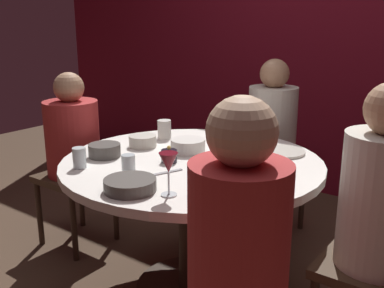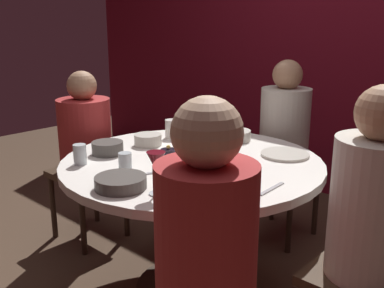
% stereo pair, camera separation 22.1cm
% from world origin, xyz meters
% --- Properties ---
extents(back_wall, '(6.00, 0.10, 2.60)m').
position_xyz_m(back_wall, '(0.00, 1.84, 1.30)').
color(back_wall, maroon).
rests_on(back_wall, ground).
extents(dining_table, '(1.30, 1.30, 0.74)m').
position_xyz_m(dining_table, '(0.00, 0.00, 0.58)').
color(dining_table, white).
rests_on(dining_table, ground).
extents(seated_diner_left, '(0.40, 0.40, 1.11)m').
position_xyz_m(seated_diner_left, '(-0.92, 0.00, 0.69)').
color(seated_diner_left, '#3F2D1E').
rests_on(seated_diner_left, ground).
extents(seated_diner_back, '(0.40, 0.40, 1.18)m').
position_xyz_m(seated_diner_back, '(0.00, 0.87, 0.72)').
color(seated_diner_back, '#3F2D1E').
rests_on(seated_diner_back, ground).
extents(seated_diner_right, '(0.40, 0.40, 1.20)m').
position_xyz_m(seated_diner_right, '(0.90, 0.00, 0.74)').
color(seated_diner_right, '#3F2D1E').
rests_on(seated_diner_right, ground).
extents(seated_diner_front_right, '(0.57, 0.57, 1.21)m').
position_xyz_m(seated_diner_front_right, '(0.66, -0.66, 0.75)').
color(seated_diner_front_right, '#3F2D1E').
rests_on(seated_diner_front_right, ground).
extents(candle_holder, '(0.08, 0.08, 0.08)m').
position_xyz_m(candle_holder, '(-0.06, -0.10, 0.77)').
color(candle_holder, black).
rests_on(candle_holder, dining_table).
extents(wine_glass, '(0.08, 0.08, 0.18)m').
position_xyz_m(wine_glass, '(0.21, -0.44, 0.87)').
color(wine_glass, silver).
rests_on(wine_glass, dining_table).
extents(dinner_plate, '(0.25, 0.25, 0.01)m').
position_xyz_m(dinner_plate, '(0.31, 0.37, 0.74)').
color(dinner_plate, beige).
rests_on(dinner_plate, dining_table).
extents(cell_phone, '(0.15, 0.14, 0.01)m').
position_xyz_m(cell_phone, '(-0.25, 0.25, 0.74)').
color(cell_phone, black).
rests_on(cell_phone, dining_table).
extents(bowl_serving_large, '(0.22, 0.22, 0.05)m').
position_xyz_m(bowl_serving_large, '(0.05, -0.49, 0.76)').
color(bowl_serving_large, '#4C4742').
rests_on(bowl_serving_large, dining_table).
extents(bowl_salad_center, '(0.18, 0.18, 0.07)m').
position_xyz_m(bowl_salad_center, '(-0.10, 0.09, 0.77)').
color(bowl_salad_center, silver).
rests_on(bowl_salad_center, dining_table).
extents(bowl_small_white, '(0.15, 0.15, 0.06)m').
position_xyz_m(bowl_small_white, '(-0.36, 0.03, 0.77)').
color(bowl_small_white, beige).
rests_on(bowl_small_white, dining_table).
extents(bowl_sauce_side, '(0.19, 0.19, 0.06)m').
position_xyz_m(bowl_sauce_side, '(-0.07, 0.44, 0.77)').
color(bowl_sauce_side, beige).
rests_on(bowl_sauce_side, dining_table).
extents(bowl_rice_portion, '(0.16, 0.16, 0.07)m').
position_xyz_m(bowl_rice_portion, '(-0.39, -0.22, 0.77)').
color(bowl_rice_portion, '#4C4742').
rests_on(bowl_rice_portion, dining_table).
extents(cup_near_candle, '(0.06, 0.06, 0.09)m').
position_xyz_m(cup_near_candle, '(-0.11, -0.33, 0.78)').
color(cup_near_candle, silver).
rests_on(cup_near_candle, dining_table).
extents(cup_by_left_diner, '(0.06, 0.06, 0.10)m').
position_xyz_m(cup_by_left_diner, '(-0.34, -0.42, 0.79)').
color(cup_by_left_diner, silver).
rests_on(cup_by_left_diner, dining_table).
extents(cup_by_right_diner, '(0.08, 0.08, 0.09)m').
position_xyz_m(cup_by_right_diner, '(0.24, -0.13, 0.78)').
color(cup_by_right_diner, silver).
rests_on(cup_by_right_diner, dining_table).
extents(cup_center_front, '(0.08, 0.08, 0.11)m').
position_xyz_m(cup_center_front, '(-0.38, 0.24, 0.79)').
color(cup_center_front, silver).
rests_on(cup_center_front, dining_table).
extents(fork_near_plate, '(0.02, 0.18, 0.01)m').
position_xyz_m(fork_near_plate, '(0.52, -0.08, 0.74)').
color(fork_near_plate, '#B7B7BC').
rests_on(fork_near_plate, dining_table).
extents(knife_near_plate, '(0.08, 0.17, 0.01)m').
position_xyz_m(knife_near_plate, '(0.03, -0.24, 0.74)').
color(knife_near_plate, '#B7B7BC').
rests_on(knife_near_plate, dining_table).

